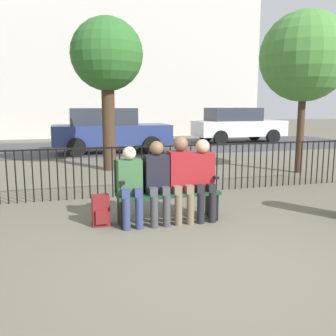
% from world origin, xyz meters
% --- Properties ---
extents(ground_plane, '(80.00, 80.00, 0.00)m').
position_xyz_m(ground_plane, '(0.00, 0.00, 0.00)').
color(ground_plane, '#605B4C').
extents(park_bench, '(1.50, 0.45, 0.92)m').
position_xyz_m(park_bench, '(0.00, 1.69, 0.49)').
color(park_bench, '#14381E').
rests_on(park_bench, ground).
extents(seated_person_0, '(0.34, 0.39, 1.13)m').
position_xyz_m(seated_person_0, '(-0.57, 1.56, 0.63)').
color(seated_person_0, navy).
rests_on(seated_person_0, ground).
extents(seated_person_1, '(0.34, 0.39, 1.20)m').
position_xyz_m(seated_person_1, '(-0.17, 1.57, 0.67)').
color(seated_person_1, '#3D3D42').
rests_on(seated_person_1, ground).
extents(seated_person_2, '(0.34, 0.39, 1.26)m').
position_xyz_m(seated_person_2, '(0.18, 1.57, 0.70)').
color(seated_person_2, brown).
rests_on(seated_person_2, ground).
extents(seated_person_3, '(0.34, 0.39, 1.21)m').
position_xyz_m(seated_person_3, '(0.52, 1.57, 0.67)').
color(seated_person_3, black).
rests_on(seated_person_3, ground).
extents(backpack, '(0.24, 0.26, 0.44)m').
position_xyz_m(backpack, '(-0.97, 1.70, 0.22)').
color(backpack, maroon).
rests_on(backpack, ground).
extents(fence_railing, '(9.01, 0.03, 0.95)m').
position_xyz_m(fence_railing, '(-0.02, 3.35, 0.56)').
color(fence_railing, black).
rests_on(fence_railing, ground).
extents(tree_0, '(2.20, 2.20, 3.99)m').
position_xyz_m(tree_0, '(4.37, 4.69, 2.88)').
color(tree_0, '#422D1E').
rests_on(tree_0, ground).
extents(tree_1, '(1.86, 1.86, 3.93)m').
position_xyz_m(tree_1, '(-0.25, 6.43, 2.93)').
color(tree_1, '#422D1E').
rests_on(tree_1, ground).
extents(street_surface, '(24.00, 6.00, 0.01)m').
position_xyz_m(street_surface, '(0.00, 12.00, 0.00)').
color(street_surface, '#3D3D3F').
rests_on(street_surface, ground).
extents(parked_car_0, '(4.20, 1.94, 1.62)m').
position_xyz_m(parked_car_0, '(0.22, 10.21, 0.84)').
color(parked_car_0, navy).
rests_on(parked_car_0, ground).
extents(parked_car_1, '(4.20, 1.94, 1.62)m').
position_xyz_m(parked_car_1, '(6.50, 12.52, 0.84)').
color(parked_car_1, silver).
rests_on(parked_car_1, ground).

